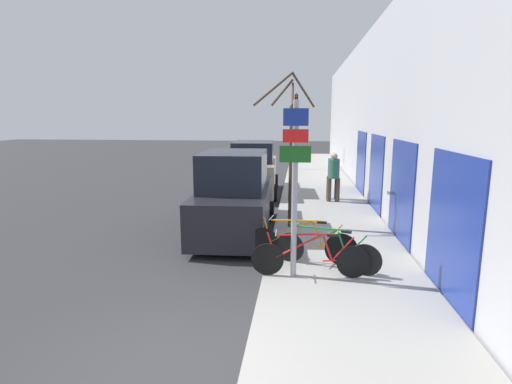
{
  "coord_description": "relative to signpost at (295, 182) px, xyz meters",
  "views": [
    {
      "loc": [
        1.67,
        -4.44,
        3.2
      ],
      "look_at": [
        0.55,
        5.88,
        1.26
      ],
      "focal_mm": 28.0,
      "sensor_mm": 36.0,
      "label": 1
    }
  ],
  "objects": [
    {
      "name": "parked_car_1",
      "position": [
        -1.81,
        9.06,
        -0.99
      ],
      "size": [
        2.15,
        4.61,
        2.22
      ],
      "rotation": [
        0.0,
        0.0,
        0.04
      ],
      "color": "gray",
      "rests_on": "ground"
    },
    {
      "name": "parked_car_0",
      "position": [
        -1.67,
        3.25,
        -0.98
      ],
      "size": [
        2.16,
        4.78,
        2.3
      ],
      "rotation": [
        0.0,
        0.0,
        0.03
      ],
      "color": "black",
      "rests_on": "ground"
    },
    {
      "name": "street_tree",
      "position": [
        -0.15,
        3.63,
        0.2
      ],
      "size": [
        1.69,
        1.74,
        4.26
      ],
      "color": "#4C3828",
      "rests_on": "sidewalk_curb"
    },
    {
      "name": "bicycle_1",
      "position": [
        0.66,
        0.47,
        -1.48
      ],
      "size": [
        2.09,
        0.9,
        0.88
      ],
      "rotation": [
        0.0,
        0.0,
        1.18
      ],
      "color": "black",
      "rests_on": "sidewalk_curb"
    },
    {
      "name": "pedestrian_near",
      "position": [
        1.35,
        7.23,
        -0.82
      ],
      "size": [
        0.47,
        0.4,
        1.79
      ],
      "rotation": [
        0.0,
        0.0,
        3.15
      ],
      "color": "#4C3D2D",
      "rests_on": "sidewalk_curb"
    },
    {
      "name": "bicycle_2",
      "position": [
        0.16,
        0.83,
        -1.46
      ],
      "size": [
        2.33,
        0.52,
        0.94
      ],
      "rotation": [
        0.0,
        0.0,
        1.42
      ],
      "color": "black",
      "rests_on": "sidewalk_curb"
    },
    {
      "name": "sidewalk_curb",
      "position": [
        1.01,
        11.03,
        -1.93
      ],
      "size": [
        3.2,
        32.0,
        0.15
      ],
      "color": "#9E9B93",
      "rests_on": "ground"
    },
    {
      "name": "building_facade",
      "position": [
        2.75,
        10.93,
        1.22
      ],
      "size": [
        0.23,
        32.0,
        6.5
      ],
      "color": "#BCBCC1",
      "rests_on": "ground"
    },
    {
      "name": "ground_plane",
      "position": [
        -1.59,
        8.23,
        -2.01
      ],
      "size": [
        80.0,
        80.0,
        0.0
      ],
      "primitive_type": "plane",
      "color": "#333335"
    },
    {
      "name": "traffic_light",
      "position": [
        -0.15,
        16.54,
        1.03
      ],
      "size": [
        0.2,
        0.3,
        4.5
      ],
      "color": "#939399",
      "rests_on": "sidewalk_curb"
    },
    {
      "name": "pedestrian_far",
      "position": [
        1.36,
        7.69,
        -0.83
      ],
      "size": [
        0.46,
        0.39,
        1.77
      ],
      "rotation": [
        0.0,
        0.0,
        3.27
      ],
      "color": "#1E2338",
      "rests_on": "sidewalk_curb"
    },
    {
      "name": "signpost",
      "position": [
        0.0,
        0.0,
        0.0
      ],
      "size": [
        0.58,
        0.13,
        3.36
      ],
      "color": "#939399",
      "rests_on": "sidewalk_curb"
    },
    {
      "name": "bicycle_0",
      "position": [
        0.32,
        0.01,
        -1.48
      ],
      "size": [
        2.29,
        0.44,
        0.88
      ],
      "rotation": [
        0.0,
        0.0,
        1.59
      ],
      "color": "black",
      "rests_on": "sidewalk_curb"
    }
  ]
}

